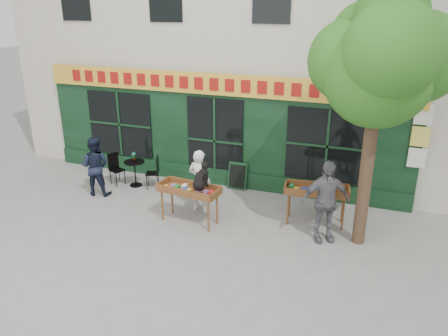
{
  "coord_description": "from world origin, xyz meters",
  "views": [
    {
      "loc": [
        4.5,
        -8.94,
        5.1
      ],
      "look_at": [
        0.96,
        0.5,
        1.28
      ],
      "focal_mm": 35.0,
      "sensor_mm": 36.0,
      "label": 1
    }
  ],
  "objects": [
    {
      "name": "street_tree",
      "position": [
        4.34,
        0.36,
        4.11
      ],
      "size": [
        3.05,
        2.9,
        5.6
      ],
      "color": "#382619",
      "rests_on": "ground"
    },
    {
      "name": "chalkboard",
      "position": [
        0.74,
        2.19,
        0.4
      ],
      "size": [
        0.56,
        0.2,
        0.79
      ],
      "rotation": [
        0.0,
        0.0,
        0.01
      ],
      "color": "black",
      "rests_on": "ground"
    },
    {
      "name": "potted_plant",
      "position": [
        -2.17,
        1.36,
        0.91
      ],
      "size": [
        0.17,
        0.12,
        0.29
      ],
      "primitive_type": "imported",
      "rotation": [
        0.0,
        0.0,
        -0.14
      ],
      "color": "gray",
      "rests_on": "bistro_table"
    },
    {
      "name": "building",
      "position": [
        0.0,
        5.97,
        4.97
      ],
      "size": [
        14.0,
        7.26,
        10.0
      ],
      "color": "beige",
      "rests_on": "ground"
    },
    {
      "name": "dog",
      "position": [
        0.65,
        -0.22,
        1.29
      ],
      "size": [
        0.4,
        0.63,
        0.6
      ],
      "primitive_type": null,
      "rotation": [
        0.0,
        0.0,
        -0.11
      ],
      "color": "black",
      "rests_on": "book_cart_center"
    },
    {
      "name": "bistro_table",
      "position": [
        -2.17,
        1.36,
        0.54
      ],
      "size": [
        0.6,
        0.6,
        0.76
      ],
      "color": "black",
      "rests_on": "ground"
    },
    {
      "name": "man_right",
      "position": [
        3.51,
        0.12,
        0.96
      ],
      "size": [
        1.21,
        0.93,
        1.92
      ],
      "primitive_type": "imported",
      "rotation": [
        0.0,
        0.0,
        0.48
      ],
      "color": "#59595E",
      "rests_on": "ground"
    },
    {
      "name": "woman",
      "position": [
        0.3,
        0.48,
        0.84
      ],
      "size": [
        0.65,
        0.46,
        1.68
      ],
      "primitive_type": "imported",
      "rotation": [
        0.0,
        0.0,
        3.04
      ],
      "color": "silver",
      "rests_on": "ground"
    },
    {
      "name": "bistro_chair_right",
      "position": [
        -1.53,
        1.44,
        0.56
      ],
      "size": [
        0.47,
        0.47,
        0.95
      ],
      "rotation": [
        0.0,
        0.0,
        -1.19
      ],
      "color": "black",
      "rests_on": "ground"
    },
    {
      "name": "man_left",
      "position": [
        -2.87,
        0.46,
        0.84
      ],
      "size": [
        0.94,
        0.8,
        1.69
      ],
      "primitive_type": "imported",
      "rotation": [
        0.0,
        0.0,
        3.35
      ],
      "color": "black",
      "rests_on": "ground"
    },
    {
      "name": "book_cart_right",
      "position": [
        3.21,
        0.87,
        0.82
      ],
      "size": [
        1.57,
        0.81,
        0.99
      ],
      "rotation": [
        0.0,
        0.0,
        0.13
      ],
      "color": "brown",
      "rests_on": "ground"
    },
    {
      "name": "ground",
      "position": [
        0.0,
        0.0,
        0.0
      ],
      "size": [
        80.0,
        80.0,
        0.0
      ],
      "primitive_type": "plane",
      "color": "slate",
      "rests_on": "ground"
    },
    {
      "name": "book_cart_center",
      "position": [
        0.3,
        -0.17,
        0.82
      ],
      "size": [
        1.56,
        0.77,
        0.99
      ],
      "rotation": [
        0.0,
        0.0,
        -0.11
      ],
      "color": "brown",
      "rests_on": "ground"
    },
    {
      "name": "bistro_chair_left",
      "position": [
        -2.8,
        1.29,
        0.56
      ],
      "size": [
        0.48,
        0.47,
        0.95
      ],
      "rotation": [
        0.0,
        0.0,
        1.17
      ],
      "color": "black",
      "rests_on": "ground"
    }
  ]
}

